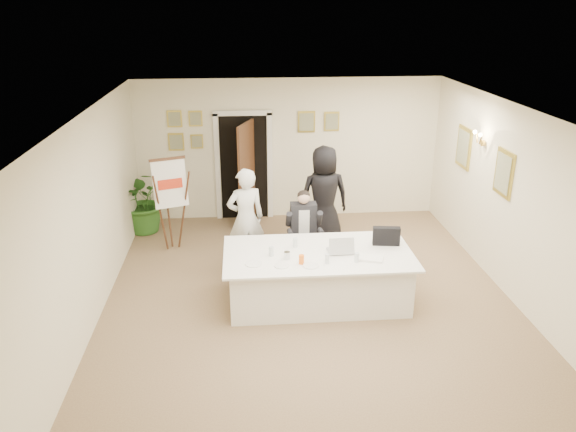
% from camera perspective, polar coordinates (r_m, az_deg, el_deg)
% --- Properties ---
extents(floor, '(7.00, 7.00, 0.00)m').
position_cam_1_polar(floor, '(8.52, 2.08, -8.26)').
color(floor, brown).
rests_on(floor, ground).
extents(ceiling, '(6.00, 7.00, 0.02)m').
position_cam_1_polar(ceiling, '(7.56, 2.36, 10.60)').
color(ceiling, white).
rests_on(ceiling, wall_back).
extents(wall_back, '(6.00, 0.10, 2.80)m').
position_cam_1_polar(wall_back, '(11.26, 0.06, 6.79)').
color(wall_back, white).
rests_on(wall_back, floor).
extents(wall_front, '(6.00, 0.10, 2.80)m').
position_cam_1_polar(wall_front, '(4.85, 7.33, -13.91)').
color(wall_front, white).
rests_on(wall_front, floor).
extents(wall_left, '(0.10, 7.00, 2.80)m').
position_cam_1_polar(wall_left, '(8.14, -19.24, -0.05)').
color(wall_left, white).
rests_on(wall_left, floor).
extents(wall_right, '(0.10, 7.00, 2.80)m').
position_cam_1_polar(wall_right, '(8.80, 21.99, 1.13)').
color(wall_right, white).
rests_on(wall_right, floor).
extents(doorway, '(1.14, 0.86, 2.20)m').
position_cam_1_polar(doorway, '(11.14, -4.41, 4.68)').
color(doorway, black).
rests_on(doorway, floor).
extents(pictures_back_wall, '(3.40, 0.06, 0.80)m').
position_cam_1_polar(pictures_back_wall, '(11.09, -4.10, 8.91)').
color(pictures_back_wall, gold).
rests_on(pictures_back_wall, wall_back).
extents(pictures_right_wall, '(0.06, 2.20, 0.80)m').
position_cam_1_polar(pictures_right_wall, '(9.72, 19.08, 5.47)').
color(pictures_right_wall, gold).
rests_on(pictures_right_wall, wall_right).
extents(wall_sconce, '(0.20, 0.30, 0.24)m').
position_cam_1_polar(wall_sconce, '(9.62, 18.94, 7.48)').
color(wall_sconce, gold).
rests_on(wall_sconce, wall_right).
extents(conference_table, '(2.72, 1.45, 0.78)m').
position_cam_1_polar(conference_table, '(8.27, 3.02, -6.13)').
color(conference_table, white).
rests_on(conference_table, floor).
extents(seated_man, '(0.58, 0.62, 1.34)m').
position_cam_1_polar(seated_man, '(9.20, 1.60, -1.33)').
color(seated_man, black).
rests_on(seated_man, floor).
extents(flip_chart, '(0.60, 0.46, 1.66)m').
position_cam_1_polar(flip_chart, '(10.00, -11.84, 0.72)').
color(flip_chart, '#3E2513').
rests_on(flip_chart, floor).
extents(standing_man, '(0.70, 0.54, 1.69)m').
position_cam_1_polar(standing_man, '(9.17, -4.32, -0.26)').
color(standing_man, silver).
rests_on(standing_man, floor).
extents(standing_woman, '(0.94, 0.67, 1.82)m').
position_cam_1_polar(standing_woman, '(10.03, 3.67, 2.03)').
color(standing_woman, black).
rests_on(standing_woman, floor).
extents(potted_palm, '(1.39, 1.30, 1.25)m').
position_cam_1_polar(potted_palm, '(11.01, -14.35, 1.57)').
color(potted_palm, '#2D6421').
rests_on(potted_palm, floor).
extents(laptop, '(0.37, 0.39, 0.28)m').
position_cam_1_polar(laptop, '(8.11, 5.32, -2.71)').
color(laptop, '#B7BABC').
rests_on(laptop, conference_table).
extents(laptop_bag, '(0.41, 0.16, 0.28)m').
position_cam_1_polar(laptop_bag, '(8.42, 9.96, -2.02)').
color(laptop_bag, black).
rests_on(laptop_bag, conference_table).
extents(paper_stack, '(0.37, 0.31, 0.03)m').
position_cam_1_polar(paper_stack, '(7.96, 8.49, -4.29)').
color(paper_stack, white).
rests_on(paper_stack, conference_table).
extents(plate_left, '(0.31, 0.31, 0.01)m').
position_cam_1_polar(plate_left, '(7.76, -3.51, -4.86)').
color(plate_left, white).
rests_on(plate_left, conference_table).
extents(plate_mid, '(0.25, 0.25, 0.01)m').
position_cam_1_polar(plate_mid, '(7.69, -0.65, -5.06)').
color(plate_mid, white).
rests_on(plate_mid, conference_table).
extents(plate_near, '(0.28, 0.28, 0.01)m').
position_cam_1_polar(plate_near, '(7.70, 2.34, -5.06)').
color(plate_near, white).
rests_on(plate_near, conference_table).
extents(glass_a, '(0.08, 0.08, 0.14)m').
position_cam_1_polar(glass_a, '(7.97, -1.71, -3.59)').
color(glass_a, silver).
rests_on(glass_a, conference_table).
extents(glass_b, '(0.07, 0.07, 0.14)m').
position_cam_1_polar(glass_b, '(7.76, 4.00, -4.37)').
color(glass_b, silver).
rests_on(glass_b, conference_table).
extents(glass_c, '(0.07, 0.07, 0.14)m').
position_cam_1_polar(glass_c, '(7.84, 6.99, -4.21)').
color(glass_c, silver).
rests_on(glass_c, conference_table).
extents(glass_d, '(0.09, 0.09, 0.14)m').
position_cam_1_polar(glass_d, '(8.25, 0.73, -2.72)').
color(glass_d, silver).
rests_on(glass_d, conference_table).
extents(oj_glass, '(0.09, 0.09, 0.13)m').
position_cam_1_polar(oj_glass, '(7.73, 1.38, -4.44)').
color(oj_glass, orange).
rests_on(oj_glass, conference_table).
extents(steel_jug, '(0.10, 0.10, 0.11)m').
position_cam_1_polar(steel_jug, '(7.87, -0.11, -4.03)').
color(steel_jug, silver).
rests_on(steel_jug, conference_table).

